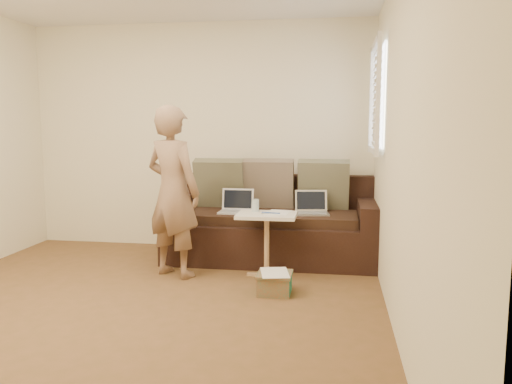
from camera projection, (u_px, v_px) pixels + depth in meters
floor at (125, 314)px, 3.89m from camera, size 4.50×4.50×0.00m
wall_back at (200, 137)px, 5.92m from camera, size 4.00×0.00×4.00m
wall_right at (400, 146)px, 3.41m from camera, size 0.00×4.50×4.50m
window_blinds at (377, 98)px, 4.84m from camera, size 0.12×0.88×1.08m
sofa at (271, 220)px, 5.44m from camera, size 2.20×0.95×0.85m
pillow_left at (220, 183)px, 5.67m from camera, size 0.55×0.29×0.57m
pillow_mid at (269, 184)px, 5.62m from camera, size 0.55×0.27×0.57m
pillow_right at (323, 185)px, 5.53m from camera, size 0.55×0.28×0.57m
laptop_silver at (312, 214)px, 5.27m from camera, size 0.37×0.30×0.23m
laptop_white at (235, 213)px, 5.35m from camera, size 0.35×0.25×0.25m
person at (173, 192)px, 4.80m from camera, size 0.71×0.61×1.63m
side_table at (267, 245)px, 4.83m from camera, size 0.56×0.39×0.61m
drinking_glass at (255, 205)px, 4.90m from camera, size 0.07×0.07×0.12m
scissors at (271, 213)px, 4.77m from camera, size 0.19×0.13×0.02m
paper_on_table at (278, 213)px, 4.83m from camera, size 0.25×0.33×0.00m
striped_box at (275, 283)px, 4.37m from camera, size 0.30×0.30×0.19m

